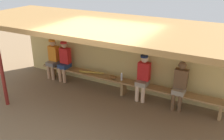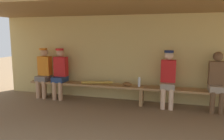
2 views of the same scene
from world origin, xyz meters
name	(u,v)px [view 2 (image 2 of 2)]	position (x,y,z in m)	size (l,w,h in m)	color
ground_plane	(129,131)	(0.00, 0.00, 0.00)	(24.00, 24.00, 0.00)	brown
back_wall	(145,58)	(0.00, 2.00, 1.10)	(8.00, 0.20, 2.20)	tan
dugout_roof	(137,5)	(0.00, 0.70, 2.26)	(8.00, 2.80, 0.12)	olive
bench	(142,89)	(0.00, 1.55, 0.39)	(6.00, 0.36, 0.46)	#9E7547
player_shirtless_tan	(168,76)	(0.61, 1.55, 0.75)	(0.34, 0.42, 1.34)	gray
player_near_post	(44,70)	(-2.69, 1.55, 0.75)	(0.34, 0.42, 1.34)	slate
player_leftmost	(60,71)	(-2.19, 1.55, 0.75)	(0.34, 0.42, 1.34)	navy
player_in_white	(217,79)	(1.66, 1.55, 0.73)	(0.34, 0.42, 1.34)	gray
water_bottle_blue	(139,82)	(-0.06, 1.54, 0.57)	(0.06, 0.06, 0.23)	silver
baseball_glove_tan	(127,84)	(-0.35, 1.52, 0.51)	(0.24, 0.17, 0.09)	brown
baseball_bat	(97,83)	(-1.14, 1.55, 0.49)	(0.07, 0.07, 0.80)	#B28C33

